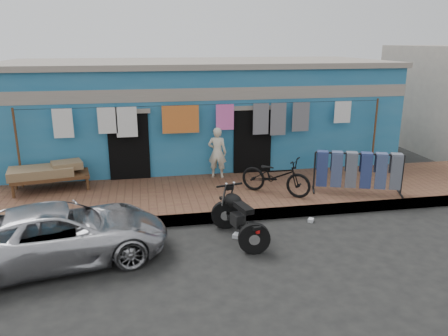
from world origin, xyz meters
TOP-DOWN VIEW (x-y plane):
  - ground at (0.00, 0.00)m, footprint 80.00×80.00m
  - sidewalk at (0.00, 3.00)m, footprint 28.00×3.00m
  - curb at (0.00, 1.55)m, footprint 28.00×0.10m
  - building at (-0.00, 6.99)m, footprint 12.20×5.20m
  - clothesline at (-0.01, 4.25)m, footprint 10.06×0.06m
  - car at (-3.38, 0.32)m, footprint 4.25×2.54m
  - seated_person at (0.21, 4.17)m, footprint 0.60×0.50m
  - bicycle at (1.42, 2.52)m, footprint 1.82×1.62m
  - motorcycle at (0.05, 0.59)m, footprint 1.36×1.93m
  - charpoy at (-4.20, 3.90)m, footprint 2.29×1.58m
  - jeans_rack at (3.48, 2.22)m, footprint 2.54×1.84m
  - litter_a at (0.36, 1.05)m, footprint 0.21×0.18m
  - litter_b at (1.87, 1.20)m, footprint 0.18×0.19m
  - litter_c at (0.04, 0.72)m, footprint 0.23×0.24m

SIDE VIEW (x-z plane):
  - ground at x=0.00m, z-range 0.00..0.00m
  - litter_b at x=1.87m, z-range 0.00..0.07m
  - litter_c at x=0.04m, z-range 0.00..0.08m
  - litter_a at x=0.36m, z-range 0.00..0.08m
  - sidewalk at x=0.00m, z-range 0.00..0.25m
  - curb at x=0.00m, z-range 0.00..0.25m
  - motorcycle at x=0.05m, z-range 0.00..1.07m
  - car at x=-3.38m, z-range 0.00..1.12m
  - charpoy at x=-4.20m, z-range 0.25..0.92m
  - jeans_rack at x=3.48m, z-range 0.25..1.34m
  - bicycle at x=1.42m, z-range 0.25..1.42m
  - seated_person at x=0.21m, z-range 0.25..1.69m
  - building at x=0.00m, z-range 0.01..3.37m
  - clothesline at x=-0.01m, z-range 0.77..2.87m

